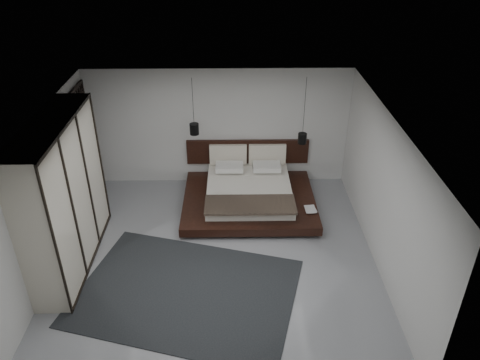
{
  "coord_description": "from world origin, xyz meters",
  "views": [
    {
      "loc": [
        0.33,
        -6.97,
        5.82
      ],
      "look_at": [
        0.46,
        1.2,
        1.04
      ],
      "focal_mm": 35.0,
      "sensor_mm": 36.0,
      "label": 1
    }
  ],
  "objects_px": {
    "bed": "(249,193)",
    "pendant_right": "(302,138)",
    "lattice_screen": "(86,143)",
    "pendant_left": "(194,129)",
    "wardrobe": "(62,197)",
    "rug": "(187,292)"
  },
  "relations": [
    {
      "from": "bed",
      "to": "pendant_left",
      "type": "height_order",
      "value": "pendant_left"
    },
    {
      "from": "lattice_screen",
      "to": "pendant_right",
      "type": "relative_size",
      "value": 1.73
    },
    {
      "from": "pendant_left",
      "to": "rug",
      "type": "height_order",
      "value": "pendant_left"
    },
    {
      "from": "lattice_screen",
      "to": "bed",
      "type": "bearing_deg",
      "value": -8.59
    },
    {
      "from": "lattice_screen",
      "to": "rug",
      "type": "relative_size",
      "value": 0.7
    },
    {
      "from": "pendant_right",
      "to": "lattice_screen",
      "type": "bearing_deg",
      "value": 179.03
    },
    {
      "from": "bed",
      "to": "pendant_right",
      "type": "height_order",
      "value": "pendant_right"
    },
    {
      "from": "pendant_right",
      "to": "rug",
      "type": "relative_size",
      "value": 0.41
    },
    {
      "from": "rug",
      "to": "pendant_left",
      "type": "bearing_deg",
      "value": 90.15
    },
    {
      "from": "bed",
      "to": "pendant_right",
      "type": "distance_m",
      "value": 1.7
    },
    {
      "from": "lattice_screen",
      "to": "bed",
      "type": "xyz_separation_m",
      "value": [
        3.62,
        -0.55,
        -1.01
      ]
    },
    {
      "from": "bed",
      "to": "pendant_left",
      "type": "bearing_deg",
      "value": 158.58
    },
    {
      "from": "wardrobe",
      "to": "bed",
      "type": "bearing_deg",
      "value": 28.86
    },
    {
      "from": "bed",
      "to": "pendant_left",
      "type": "distance_m",
      "value": 1.86
    },
    {
      "from": "bed",
      "to": "rug",
      "type": "distance_m",
      "value": 3.05
    },
    {
      "from": "lattice_screen",
      "to": "pendant_right",
      "type": "distance_m",
      "value": 4.81
    },
    {
      "from": "pendant_left",
      "to": "lattice_screen",
      "type": "bearing_deg",
      "value": 178.08
    },
    {
      "from": "lattice_screen",
      "to": "wardrobe",
      "type": "height_order",
      "value": "wardrobe"
    },
    {
      "from": "pendant_right",
      "to": "wardrobe",
      "type": "bearing_deg",
      "value": -152.99
    },
    {
      "from": "bed",
      "to": "pendant_left",
      "type": "xyz_separation_m",
      "value": [
        -1.19,
        0.47,
        1.36
      ]
    },
    {
      "from": "pendant_left",
      "to": "wardrobe",
      "type": "height_order",
      "value": "wardrobe"
    },
    {
      "from": "wardrobe",
      "to": "pendant_right",
      "type": "bearing_deg",
      "value": 27.01
    }
  ]
}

